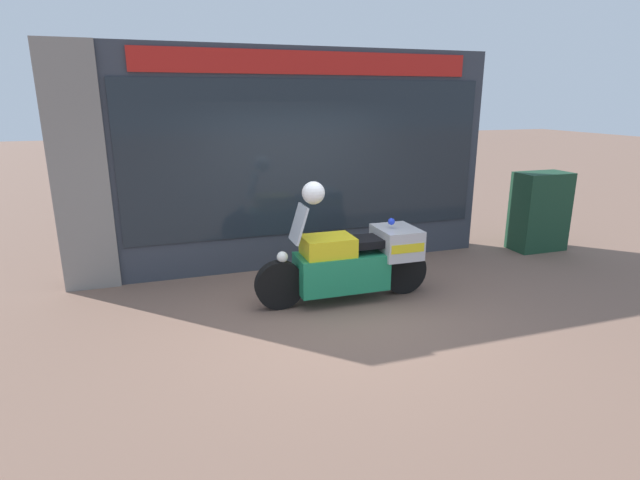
# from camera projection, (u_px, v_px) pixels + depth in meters

# --- Properties ---
(ground_plane) EXTENTS (60.00, 60.00, 0.00)m
(ground_plane) POSITION_uv_depth(u_px,v_px,m) (332.00, 311.00, 6.18)
(ground_plane) COLOR #7A5B4C
(shop_building) EXTENTS (6.45, 0.55, 3.26)m
(shop_building) POSITION_uv_depth(u_px,v_px,m) (265.00, 161.00, 7.44)
(shop_building) COLOR #333842
(shop_building) RESTS_ON ground
(window_display) EXTENTS (5.29, 0.30, 2.08)m
(window_display) POSITION_uv_depth(u_px,v_px,m) (306.00, 231.00, 7.99)
(window_display) COLOR slate
(window_display) RESTS_ON ground
(paramedic_motorcycle) EXTENTS (2.33, 0.66, 1.31)m
(paramedic_motorcycle) POSITION_uv_depth(u_px,v_px,m) (354.00, 261.00, 6.43)
(paramedic_motorcycle) COLOR black
(paramedic_motorcycle) RESTS_ON ground
(utility_cabinet) EXTENTS (0.90, 0.53, 1.34)m
(utility_cabinet) POSITION_uv_depth(u_px,v_px,m) (539.00, 211.00, 8.58)
(utility_cabinet) COLOR #193D28
(utility_cabinet) RESTS_ON ground
(white_helmet) EXTENTS (0.28, 0.28, 0.28)m
(white_helmet) POSITION_uv_depth(u_px,v_px,m) (313.00, 193.00, 6.02)
(white_helmet) COLOR white
(white_helmet) RESTS_ON paramedic_motorcycle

